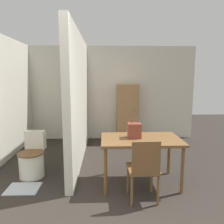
% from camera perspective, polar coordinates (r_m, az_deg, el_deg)
% --- Properties ---
extents(wall_back, '(4.91, 0.12, 2.50)m').
position_cam_1_polar(wall_back, '(5.99, -2.13, 4.91)').
color(wall_back, beige).
rests_on(wall_back, ground_plane).
extents(partition_wall, '(0.12, 3.01, 2.50)m').
position_cam_1_polar(partition_wall, '(4.45, -8.61, 3.47)').
color(partition_wall, beige).
rests_on(partition_wall, ground_plane).
extents(dining_table, '(1.22, 0.78, 0.74)m').
position_cam_1_polar(dining_table, '(3.45, 7.53, -8.05)').
color(dining_table, brown).
rests_on(dining_table, ground_plane).
extents(wooden_chair, '(0.42, 0.42, 0.88)m').
position_cam_1_polar(wooden_chair, '(3.02, 8.30, -14.19)').
color(wooden_chair, brown).
rests_on(wooden_chair, ground_plane).
extents(toilet, '(0.43, 0.58, 0.73)m').
position_cam_1_polar(toilet, '(4.06, -20.07, -11.45)').
color(toilet, silver).
rests_on(toilet, ground_plane).
extents(handbag, '(0.20, 0.17, 0.29)m').
position_cam_1_polar(handbag, '(3.42, 5.86, -4.78)').
color(handbag, brown).
rests_on(handbag, dining_table).
extents(wooden_cabinet, '(0.56, 0.43, 1.51)m').
position_cam_1_polar(wooden_cabinet, '(5.79, 4.02, -0.17)').
color(wooden_cabinet, '#997047').
rests_on(wooden_cabinet, ground_plane).
extents(bath_mat, '(0.48, 0.39, 0.01)m').
position_cam_1_polar(bath_mat, '(3.75, -22.22, -18.04)').
color(bath_mat, '#B2BCC6').
rests_on(bath_mat, ground_plane).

